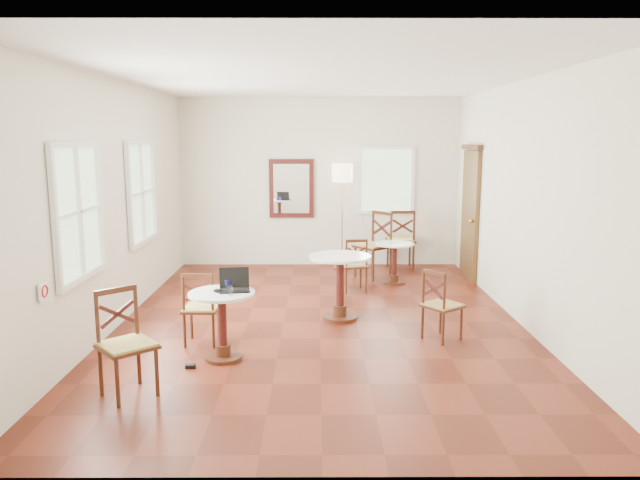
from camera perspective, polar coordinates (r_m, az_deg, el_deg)
The scene contains 17 objects.
ground at distance 7.60m, azimuth 0.01°, elevation -7.84°, with size 7.00×7.00×0.00m, color #5D1D10.
room_shell at distance 7.53m, azimuth -0.46°, elevation 6.65°, with size 5.02×7.02×3.01m.
cafe_table_near at distance 6.32m, azimuth -9.33°, elevation -7.36°, with size 0.69×0.69×0.72m.
cafe_table_mid at distance 7.59m, azimuth 1.93°, elevation -3.83°, with size 0.79×0.79×0.83m.
cafe_table_back at distance 9.54m, azimuth 7.13°, elevation -1.77°, with size 0.62×0.62×0.66m.
chair_near_a at distance 6.83m, azimuth -11.31°, elevation -6.37°, with size 0.40×0.40×0.85m.
chair_near_b at distance 5.67m, azimuth -18.08°, elevation -9.39°, with size 0.63×0.63×0.97m.
chair_mid_a at distance 9.00m, azimuth 3.28°, elevation -2.39°, with size 0.45×0.45×0.82m.
chair_mid_b at distance 6.99m, azimuth 11.51°, elevation -6.11°, with size 0.53×0.53×0.82m.
chair_back_a at distance 10.63m, azimuth 7.74°, elevation 0.07°, with size 0.49×0.49×1.06m.
chair_back_b at distance 9.92m, azimuth 5.22°, elevation -0.47°, with size 0.71×0.71×1.10m.
floor_lamp at distance 10.43m, azimuth 2.14°, elevation 5.76°, with size 0.36×0.36×1.86m.
laptop at distance 6.31m, azimuth -8.18°, elevation -4.25°, with size 0.34×0.30×0.22m.
mouse at distance 6.24m, azimuth -9.75°, elevation -4.79°, with size 0.10×0.06×0.04m, color black.
navy_mug at distance 6.37m, azimuth -8.74°, elevation -4.18°, with size 0.12×0.08×0.10m.
water_glass at distance 6.11m, azimuth -8.59°, elevation -4.80°, with size 0.06×0.06×0.10m, color white.
power_adapter at distance 6.28m, azimuth -12.28°, elevation -11.72°, with size 0.10×0.06×0.04m, color black.
Camera 1 is at (-0.03, -7.25, 2.29)m, focal length 33.46 mm.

